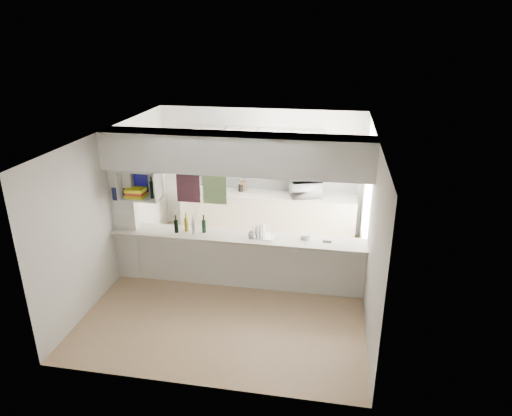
% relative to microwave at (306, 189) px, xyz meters
% --- Properties ---
extents(floor, '(4.80, 4.80, 0.00)m').
position_rel_microwave_xyz_m(floor, '(-0.97, -2.06, -1.09)').
color(floor, tan).
rests_on(floor, ground).
extents(ceiling, '(4.80, 4.80, 0.00)m').
position_rel_microwave_xyz_m(ceiling, '(-0.97, -2.06, 1.51)').
color(ceiling, white).
rests_on(ceiling, wall_back).
extents(wall_back, '(4.20, 0.00, 4.20)m').
position_rel_microwave_xyz_m(wall_back, '(-0.97, 0.34, 0.21)').
color(wall_back, silver).
rests_on(wall_back, floor).
extents(wall_left, '(0.00, 4.80, 4.80)m').
position_rel_microwave_xyz_m(wall_left, '(-3.07, -2.06, 0.21)').
color(wall_left, silver).
rests_on(wall_left, floor).
extents(wall_right, '(0.00, 4.80, 4.80)m').
position_rel_microwave_xyz_m(wall_right, '(1.13, -2.06, 0.21)').
color(wall_right, silver).
rests_on(wall_right, floor).
extents(servery_partition, '(4.20, 0.50, 2.60)m').
position_rel_microwave_xyz_m(servery_partition, '(-1.15, -2.06, 0.57)').
color(servery_partition, silver).
rests_on(servery_partition, floor).
extents(cubby_shelf, '(0.65, 0.35, 0.50)m').
position_rel_microwave_xyz_m(cubby_shelf, '(-2.54, -2.12, 0.62)').
color(cubby_shelf, white).
rests_on(cubby_shelf, bulkhead).
extents(kitchen_run, '(3.60, 0.63, 2.24)m').
position_rel_microwave_xyz_m(kitchen_run, '(-0.81, 0.08, -0.26)').
color(kitchen_run, beige).
rests_on(kitchen_run, floor).
extents(microwave, '(0.70, 0.56, 0.33)m').
position_rel_microwave_xyz_m(microwave, '(0.00, 0.00, 0.00)').
color(microwave, white).
rests_on(microwave, bench_top).
extents(bowl, '(0.27, 0.27, 0.07)m').
position_rel_microwave_xyz_m(bowl, '(0.05, 0.02, 0.20)').
color(bowl, '#0D0B7C').
rests_on(bowl, microwave).
extents(dish_rack, '(0.41, 0.32, 0.21)m').
position_rel_microwave_xyz_m(dish_rack, '(-0.56, -2.01, -0.08)').
color(dish_rack, silver).
rests_on(dish_rack, breakfast_bar).
extents(cup, '(0.12, 0.12, 0.09)m').
position_rel_microwave_xyz_m(cup, '(-0.72, -2.11, -0.11)').
color(cup, white).
rests_on(cup, dish_rack).
extents(wine_bottles, '(0.52, 0.15, 0.34)m').
position_rel_microwave_xyz_m(wine_bottles, '(-1.75, -2.06, -0.05)').
color(wine_bottles, black).
rests_on(wine_bottles, breakfast_bar).
extents(plastic_tubs, '(0.50, 0.18, 0.08)m').
position_rel_microwave_xyz_m(plastic_tubs, '(0.16, -1.97, -0.13)').
color(plastic_tubs, silver).
rests_on(plastic_tubs, breakfast_bar).
extents(utensil_jar, '(0.10, 0.10, 0.14)m').
position_rel_microwave_xyz_m(utensil_jar, '(-1.35, 0.09, -0.10)').
color(utensil_jar, black).
rests_on(utensil_jar, bench_top).
extents(knife_block, '(0.11, 0.10, 0.21)m').
position_rel_microwave_xyz_m(knife_block, '(-1.31, 0.12, -0.06)').
color(knife_block, brown).
rests_on(knife_block, bench_top).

